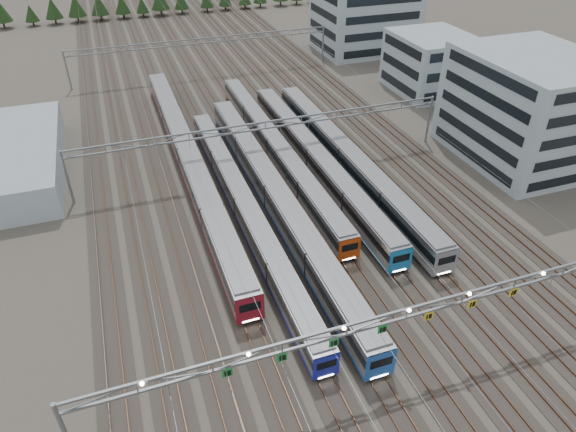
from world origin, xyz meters
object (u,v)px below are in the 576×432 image
object	(u,v)px
train_b	(244,207)
depot_bldg_mid	(431,63)
train_c	(275,196)
train_e	(315,159)
depot_bldg_south	(529,109)
train_a	(188,158)
train_d	(275,147)
west_shed	(25,157)
depot_bldg_north	(365,18)
gantry_far	(203,45)
gantry_mid	(266,131)
train_f	(347,158)
gantry_near	(407,316)

from	to	relation	value
train_b	depot_bldg_mid	world-z (taller)	depot_bldg_mid
train_c	train_e	xyz separation A→B (m)	(9.00, 7.94, -0.09)
train_b	depot_bldg_south	world-z (taller)	depot_bldg_south
train_a	train_d	bearing A→B (deg)	-3.65
train_a	west_shed	size ratio (longest dim) A/B	2.25
depot_bldg_north	gantry_far	bearing A→B (deg)	-173.30
gantry_mid	gantry_far	world-z (taller)	same
train_d	west_shed	xyz separation A→B (m)	(-36.49, 8.67, 0.41)
train_a	train_e	distance (m)	19.12
train_f	gantry_near	world-z (taller)	gantry_near
gantry_near	depot_bldg_south	distance (m)	49.90
west_shed	train_d	bearing A→B (deg)	-13.37
train_d	depot_bldg_mid	xyz separation A→B (m)	(38.89, 17.97, 3.51)
train_a	train_b	xyz separation A→B (m)	(4.50, -15.19, -0.27)
train_f	depot_bldg_north	bearing A→B (deg)	61.46
gantry_far	train_c	bearing A→B (deg)	-92.30
train_e	west_shed	size ratio (longest dim) A/B	1.70
train_a	train_b	world-z (taller)	train_a
depot_bldg_mid	depot_bldg_north	world-z (taller)	depot_bldg_north
train_b	depot_bldg_north	distance (m)	78.02
train_e	depot_bldg_north	bearing A→B (deg)	57.15
train_c	gantry_near	bearing A→B (deg)	-85.68
depot_bldg_south	depot_bldg_north	xyz separation A→B (m)	(1.79, 58.94, -0.45)
train_e	gantry_near	distance (m)	38.04
train_b	train_a	bearing A→B (deg)	106.50
gantry_near	train_a	bearing A→B (deg)	104.42
gantry_near	train_c	bearing A→B (deg)	94.32
gantry_mid	train_c	bearing A→B (deg)	-101.60
train_f	train_b	bearing A→B (deg)	-158.44
gantry_mid	depot_bldg_south	distance (m)	40.15
train_e	depot_bldg_mid	xyz separation A→B (m)	(34.39, 23.56, 3.45)
train_c	gantry_mid	bearing A→B (deg)	78.40
train_f	gantry_far	world-z (taller)	gantry_far
train_d	train_f	size ratio (longest dim) A/B	1.05
train_d	west_shed	size ratio (longest dim) A/B	1.82
train_d	depot_bldg_south	bearing A→B (deg)	-17.65
train_e	west_shed	bearing A→B (deg)	160.81
depot_bldg_south	train_e	bearing A→B (deg)	169.28
gantry_mid	depot_bldg_mid	world-z (taller)	depot_bldg_mid
train_a	gantry_near	size ratio (longest dim) A/B	1.20
train_c	depot_bldg_mid	world-z (taller)	depot_bldg_mid
train_b	west_shed	xyz separation A→B (m)	(-27.49, 23.00, 0.53)
depot_bldg_north	west_shed	size ratio (longest dim) A/B	0.73
depot_bldg_mid	gantry_far	bearing A→B (deg)	149.27
train_b	depot_bldg_mid	bearing A→B (deg)	34.00
train_c	west_shed	distance (m)	38.95
gantry_mid	depot_bldg_north	world-z (taller)	depot_bldg_north
train_d	train_e	bearing A→B (deg)	-51.20
train_c	gantry_mid	xyz separation A→B (m)	(2.25, 10.96, 4.18)
train_f	gantry_far	size ratio (longest dim) A/B	0.92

